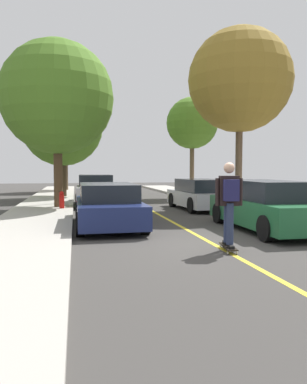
% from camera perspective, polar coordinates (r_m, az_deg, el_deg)
% --- Properties ---
extents(ground, '(80.00, 80.00, 0.00)m').
position_cam_1_polar(ground, '(9.08, 8.70, -7.60)').
color(ground, '#3D3A38').
extents(sidewalk_left, '(2.45, 56.00, 0.14)m').
position_cam_1_polar(sidewalk_left, '(8.62, -20.45, -7.90)').
color(sidewalk_left, '#ADA89E').
rests_on(sidewalk_left, ground).
extents(center_line, '(0.12, 39.20, 0.01)m').
position_cam_1_polar(center_line, '(12.85, 2.48, -4.29)').
color(center_line, gold).
rests_on(center_line, ground).
extents(parked_car_left_nearest, '(1.92, 4.49, 1.30)m').
position_cam_1_polar(parked_car_left_nearest, '(11.52, -6.86, -2.00)').
color(parked_car_left_nearest, navy).
rests_on(parked_car_left_nearest, ground).
extents(parked_car_left_near, '(1.92, 4.22, 1.46)m').
position_cam_1_polar(parked_car_left_near, '(18.56, -8.68, 0.27)').
color(parked_car_left_near, '#B7B7BC').
rests_on(parked_car_left_near, ground).
extents(parked_car_right_nearest, '(1.86, 4.59, 1.41)m').
position_cam_1_polar(parked_car_right_nearest, '(11.23, 16.40, -1.97)').
color(parked_car_right_nearest, '#1E5B33').
rests_on(parked_car_right_nearest, ground).
extents(parked_car_right_near, '(2.05, 4.12, 1.31)m').
position_cam_1_polar(parked_car_right_near, '(16.42, 7.11, -0.36)').
color(parked_car_right_near, '#B7B7BC').
rests_on(parked_car_right_near, ground).
extents(street_tree_left_nearest, '(4.75, 4.75, 6.97)m').
position_cam_1_polar(street_tree_left_nearest, '(16.88, -14.25, 13.54)').
color(street_tree_left_nearest, '#4C3823').
rests_on(street_tree_left_nearest, sidewalk_left).
extents(street_tree_left_near, '(4.74, 4.74, 6.52)m').
position_cam_1_polar(street_tree_left_near, '(23.26, -13.50, 9.64)').
color(street_tree_left_near, '#3D2D1E').
rests_on(street_tree_left_near, sidewalk_left).
extents(street_tree_left_far, '(3.92, 3.92, 6.07)m').
position_cam_1_polar(street_tree_left_far, '(30.19, -13.07, 8.11)').
color(street_tree_left_far, brown).
rests_on(street_tree_left_far, sidewalk_left).
extents(street_tree_right_nearest, '(4.41, 4.41, 7.58)m').
position_cam_1_polar(street_tree_right_nearest, '(17.27, 12.81, 15.97)').
color(street_tree_right_nearest, brown).
rests_on(street_tree_right_nearest, sidewalk_right).
extents(street_tree_right_near, '(3.09, 3.09, 5.91)m').
position_cam_1_polar(street_tree_right_near, '(23.32, 5.81, 10.20)').
color(street_tree_right_near, brown).
rests_on(street_tree_right_near, sidewalk_right).
extents(fire_hydrant, '(0.20, 0.20, 0.70)m').
position_cam_1_polar(fire_hydrant, '(15.93, -13.58, -1.14)').
color(fire_hydrant, '#B2140F').
rests_on(fire_hydrant, sidewalk_left).
extents(streetlamp, '(0.36, 0.24, 5.20)m').
position_cam_1_polar(streetlamp, '(18.11, -14.27, 7.79)').
color(streetlamp, '#38383D').
rests_on(streetlamp, sidewalk_left).
extents(skateboard, '(0.35, 0.86, 0.10)m').
position_cam_1_polar(skateboard, '(8.30, 11.14, -8.05)').
color(skateboard, black).
rests_on(skateboard, ground).
extents(skateboarder, '(0.59, 0.71, 1.77)m').
position_cam_1_polar(skateboarder, '(8.13, 11.27, -1.01)').
color(skateboarder, black).
rests_on(skateboarder, skateboard).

